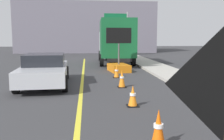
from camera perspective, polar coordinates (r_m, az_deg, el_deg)
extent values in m
cube|color=yellow|center=(7.44, -7.39, -9.14)|extent=(0.14, 36.00, 0.01)
cube|color=orange|center=(15.76, 1.53, 0.49)|extent=(1.35, 1.94, 0.45)
cylinder|color=#4C4C4C|center=(15.68, 1.54, 3.66)|extent=(0.10, 0.10, 1.30)
cube|color=black|center=(15.65, 1.56, 7.78)|extent=(1.59, 0.31, 0.95)
sphere|color=yellow|center=(15.85, 3.44, 7.76)|extent=(0.09, 0.09, 0.09)
sphere|color=yellow|center=(15.77, 2.39, 7.77)|extent=(0.09, 0.09, 0.09)
sphere|color=yellow|center=(15.68, 1.33, 7.78)|extent=(0.09, 0.09, 0.09)
sphere|color=yellow|center=(15.61, 0.26, 7.78)|extent=(0.09, 0.09, 0.09)
sphere|color=yellow|center=(15.57, -0.36, 8.45)|extent=(0.09, 0.09, 0.09)
sphere|color=yellow|center=(15.56, -0.36, 7.12)|extent=(0.09, 0.09, 0.09)
cube|color=black|center=(20.83, 0.70, 3.13)|extent=(1.95, 7.65, 0.25)
cube|color=silver|center=(23.51, 0.17, 6.23)|extent=(2.51, 2.21, 1.90)
cube|color=#14592D|center=(19.61, 0.98, 7.23)|extent=(2.61, 5.25, 2.73)
cylinder|color=black|center=(23.36, -2.68, 3.27)|extent=(0.31, 0.91, 0.90)
cylinder|color=black|center=(23.52, 3.04, 3.30)|extent=(0.31, 0.91, 0.90)
cylinder|color=black|center=(18.51, -2.36, 2.21)|extent=(0.31, 0.91, 0.90)
cylinder|color=black|center=(18.72, 4.83, 2.24)|extent=(0.31, 0.91, 0.90)
cube|color=silver|center=(11.55, -14.96, -0.50)|extent=(2.17, 4.82, 0.60)
cube|color=black|center=(11.73, -14.93, 2.32)|extent=(1.79, 2.21, 0.50)
cylinder|color=black|center=(9.99, -10.63, -3.02)|extent=(0.26, 0.67, 0.66)
cylinder|color=black|center=(10.21, -20.91, -3.16)|extent=(0.26, 0.67, 0.66)
cylinder|color=black|center=(13.07, -10.25, -0.58)|extent=(0.26, 0.67, 0.66)
cylinder|color=black|center=(13.24, -18.16, -0.73)|extent=(0.26, 0.67, 0.66)
cylinder|color=gray|center=(29.36, 3.48, 8.10)|extent=(0.18, 0.18, 5.00)
cube|color=#0F6033|center=(29.12, 0.78, 11.37)|extent=(2.59, 0.30, 1.30)
cube|color=white|center=(29.15, 0.77, 11.37)|extent=(1.81, 0.17, 0.18)
cube|color=slate|center=(37.66, -5.80, 9.38)|extent=(19.18, 7.22, 6.94)
cone|color=#EA5B0C|center=(5.05, 10.44, -12.63)|extent=(0.28, 0.28, 0.72)
cylinder|color=white|center=(5.04, 10.45, -12.24)|extent=(0.19, 0.19, 0.08)
cube|color=black|center=(7.89, 4.69, -8.04)|extent=(0.36, 0.36, 0.03)
cone|color=orange|center=(7.81, 4.72, -5.72)|extent=(0.28, 0.28, 0.63)
cylinder|color=white|center=(7.81, 4.72, -5.49)|extent=(0.19, 0.19, 0.08)
cube|color=black|center=(10.78, 2.25, -3.85)|extent=(0.36, 0.36, 0.03)
cone|color=orange|center=(10.71, 2.26, -1.84)|extent=(0.28, 0.28, 0.74)
cylinder|color=white|center=(10.70, 2.26, -1.64)|extent=(0.19, 0.19, 0.08)
cube|color=black|center=(13.37, 1.03, -1.66)|extent=(0.36, 0.36, 0.03)
cone|color=orange|center=(13.32, 1.03, -0.22)|extent=(0.28, 0.28, 0.65)
cylinder|color=white|center=(13.31, 1.03, -0.08)|extent=(0.19, 0.19, 0.08)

